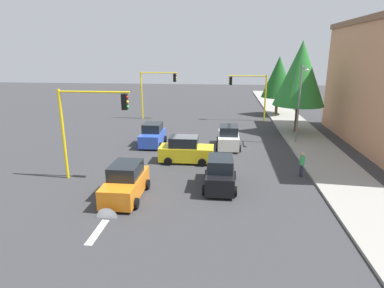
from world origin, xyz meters
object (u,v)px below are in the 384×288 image
(traffic_signal_far_left, at_px, (250,88))
(tree_roadside_far, at_px, (279,77))
(street_lamp_curbside, at_px, (301,96))
(car_yellow, at_px, (186,150))
(traffic_signal_far_right, at_px, (156,86))
(traffic_signal_near_right, at_px, (89,117))
(tree_roadside_mid, at_px, (301,74))
(car_white, at_px, (229,138))
(car_black, at_px, (220,174))
(car_blue, at_px, (153,135))
(car_orange, at_px, (126,182))
(pedestrian_crossing, at_px, (302,164))

(traffic_signal_far_left, height_order, tree_roadside_far, tree_roadside_far)
(street_lamp_curbside, relative_size, car_yellow, 1.74)
(traffic_signal_far_left, distance_m, traffic_signal_far_right, 11.39)
(traffic_signal_near_right, height_order, tree_roadside_mid, tree_roadside_mid)
(traffic_signal_far_left, bearing_deg, car_white, -12.18)
(traffic_signal_far_left, height_order, car_black, traffic_signal_far_left)
(traffic_signal_far_right, distance_m, tree_roadside_far, 15.76)
(traffic_signal_far_left, height_order, car_yellow, traffic_signal_far_left)
(traffic_signal_near_right, distance_m, car_yellow, 7.61)
(traffic_signal_near_right, distance_m, tree_roadside_far, 28.43)
(car_white, xyz_separation_m, car_yellow, (4.20, -3.23, 0.00))
(car_yellow, distance_m, car_black, 5.27)
(car_blue, height_order, car_black, same)
(tree_roadside_far, height_order, car_orange, tree_roadside_far)
(car_yellow, height_order, pedestrian_crossing, car_yellow)
(traffic_signal_far_right, bearing_deg, traffic_signal_near_right, -0.02)
(traffic_signal_far_left, relative_size, car_yellow, 1.36)
(tree_roadside_far, distance_m, car_black, 25.83)
(pedestrian_crossing, bearing_deg, tree_roadside_far, 175.89)
(car_black, bearing_deg, traffic_signal_far_left, 171.38)
(street_lamp_curbside, xyz_separation_m, tree_roadside_mid, (-4.39, 0.80, 1.67))
(traffic_signal_near_right, bearing_deg, car_yellow, 125.46)
(traffic_signal_near_right, relative_size, car_yellow, 1.45)
(traffic_signal_far_left, bearing_deg, car_orange, -20.56)
(traffic_signal_far_right, relative_size, car_yellow, 1.44)
(traffic_signal_far_left, distance_m, car_yellow, 17.27)
(traffic_signal_near_right, distance_m, street_lamp_curbside, 17.75)
(car_yellow, bearing_deg, traffic_signal_near_right, -54.54)
(street_lamp_curbside, xyz_separation_m, pedestrian_crossing, (7.85, -1.30, -3.44))
(tree_roadside_mid, xyz_separation_m, car_black, (14.55, -7.45, -5.12))
(traffic_signal_far_right, relative_size, car_orange, 1.40)
(street_lamp_curbside, height_order, car_yellow, street_lamp_curbside)
(traffic_signal_far_right, xyz_separation_m, car_white, (11.80, 8.84, -3.20))
(traffic_signal_far_left, distance_m, street_lamp_curbside, 10.98)
(street_lamp_curbside, relative_size, car_white, 1.77)
(street_lamp_curbside, distance_m, car_yellow, 11.40)
(traffic_signal_far_left, xyz_separation_m, car_black, (20.55, -3.12, -3.00))
(car_white, bearing_deg, tree_roadside_mid, 130.13)
(tree_roadside_far, distance_m, car_yellow, 22.56)
(traffic_signal_far_left, distance_m, traffic_signal_near_right, 23.02)
(traffic_signal_far_left, distance_m, car_blue, 15.27)
(traffic_signal_far_right, xyz_separation_m, tree_roadside_far, (-4.00, 15.22, 0.88))
(street_lamp_curbside, bearing_deg, car_yellow, -58.91)
(traffic_signal_near_right, distance_m, car_white, 12.48)
(tree_roadside_far, bearing_deg, traffic_signal_far_left, -43.77)
(tree_roadside_far, bearing_deg, car_white, -21.99)
(tree_roadside_far, height_order, car_black, tree_roadside_far)
(traffic_signal_far_left, relative_size, traffic_signal_near_right, 0.94)
(car_orange, bearing_deg, car_yellow, 157.71)
(traffic_signal_far_right, bearing_deg, car_white, 36.83)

